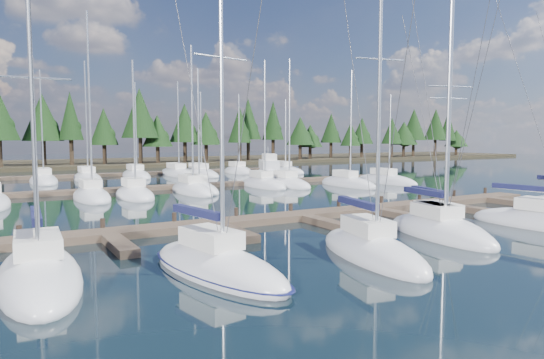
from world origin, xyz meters
TOP-DOWN VIEW (x-y plane):
  - ground at (0.00, 30.00)m, footprint 260.00×260.00m
  - far_shore at (0.00, 90.00)m, footprint 220.00×30.00m
  - main_dock at (0.00, 17.36)m, footprint 44.00×6.13m
  - back_docks at (0.00, 49.58)m, footprint 50.00×21.80m
  - front_sailboat_0 at (-15.72, 11.19)m, footprint 3.29×9.07m
  - front_sailboat_1 at (-9.69, 9.03)m, footprint 4.14×8.80m
  - front_sailboat_2 at (-2.82, 7.95)m, footprint 4.09×8.35m
  - front_sailboat_3 at (3.34, 9.57)m, footprint 3.91×8.29m
  - front_sailboat_4 at (3.92, 9.91)m, footprint 5.13×8.62m
  - back_sailboat_rows at (0.88, 45.20)m, footprint 45.33×33.64m
  - motor_yacht_right at (17.70, 52.92)m, footprint 6.51×10.01m
  - tree_line at (-4.23, 80.26)m, footprint 184.26×11.22m

SIDE VIEW (x-z plane):
  - ground at x=0.00m, z-range 0.00..0.00m
  - back_docks at x=0.00m, z-range 0.00..0.40m
  - main_dock at x=0.00m, z-range -0.25..0.65m
  - back_sailboat_rows at x=0.88m, z-range -7.92..8.44m
  - front_sailboat_0 at x=-15.72m, z-range -6.34..6.90m
  - front_sailboat_4 at x=3.92m, z-range -6.89..7.46m
  - front_sailboat_3 at x=3.34m, z-range -6.28..6.86m
  - front_sailboat_1 at x=-9.69m, z-range -7.13..7.72m
  - far_shore at x=0.00m, z-range 0.00..0.60m
  - front_sailboat_2 at x=-2.82m, z-range -7.40..8.03m
  - motor_yacht_right at x=17.70m, z-range -1.86..2.90m
  - tree_line at x=-4.23m, z-range 0.35..14.65m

